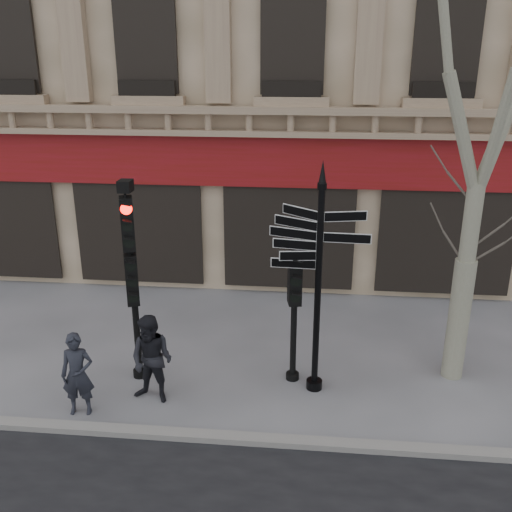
# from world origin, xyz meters

# --- Properties ---
(ground) EXTENTS (80.00, 80.00, 0.00)m
(ground) POSITION_xyz_m (0.00, 0.00, 0.00)
(ground) COLOR #5A5B5F
(ground) RESTS_ON ground
(kerb) EXTENTS (80.00, 0.25, 0.12)m
(kerb) POSITION_xyz_m (0.00, -1.40, 0.06)
(kerb) COLOR gray
(kerb) RESTS_ON ground
(fingerpost) EXTENTS (2.25, 2.25, 4.47)m
(fingerpost) POSITION_xyz_m (0.73, 0.35, 3.00)
(fingerpost) COLOR black
(fingerpost) RESTS_ON ground
(traffic_signal_main) EXTENTS (0.52, 0.44, 4.03)m
(traffic_signal_main) POSITION_xyz_m (-2.77, 0.44, 2.54)
(traffic_signal_main) COLOR black
(traffic_signal_main) RESTS_ON ground
(traffic_signal_secondary) EXTENTS (0.51, 0.40, 2.72)m
(traffic_signal_secondary) POSITION_xyz_m (0.30, 0.64, 1.90)
(traffic_signal_secondary) COLOR black
(traffic_signal_secondary) RESTS_ON ground
(plane_tree) EXTENTS (3.63, 3.63, 9.64)m
(plane_tree) POSITION_xyz_m (3.50, 1.10, 6.77)
(plane_tree) COLOR gray
(plane_tree) RESTS_ON ground
(pedestrian_a) EXTENTS (0.63, 0.47, 1.58)m
(pedestrian_a) POSITION_xyz_m (-3.47, -0.86, 0.79)
(pedestrian_a) COLOR #1F212A
(pedestrian_a) RESTS_ON ground
(pedestrian_b) EXTENTS (0.97, 0.83, 1.72)m
(pedestrian_b) POSITION_xyz_m (-2.26, -0.34, 0.86)
(pedestrian_b) COLOR black
(pedestrian_b) RESTS_ON ground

